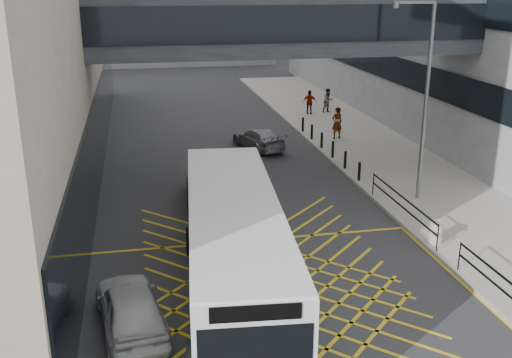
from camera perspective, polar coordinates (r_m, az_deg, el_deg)
ground at (r=18.72m, az=2.46°, el=-11.42°), size 120.00×120.00×0.00m
skybridge at (r=28.66m, az=2.82°, el=14.79°), size 20.00×4.10×3.00m
pavement at (r=34.62m, az=11.10°, el=2.62°), size 6.00×54.00×0.16m
box_junction at (r=18.72m, az=2.46°, el=-11.41°), size 12.00×9.00×0.01m
bus at (r=18.04m, az=-2.10°, el=-6.41°), size 3.67×11.76×3.24m
car_white at (r=17.30m, az=-11.85°, el=-11.81°), size 2.48×4.72×1.43m
car_dark at (r=26.14m, az=-5.04°, el=-0.90°), size 2.01×4.51×1.38m
car_silver at (r=34.62m, az=0.24°, el=3.94°), size 2.89×4.47×1.29m
street_lamp at (r=26.12m, az=15.59°, el=8.10°), size 1.89×0.29×8.36m
litter_bin at (r=22.85m, az=16.77°, el=-4.87°), size 0.49×0.49×0.84m
kerb_railings at (r=21.92m, az=17.23°, el=-5.07°), size 0.05×12.54×1.00m
bollards at (r=33.55m, az=6.79°, el=3.27°), size 0.14×10.14×0.90m
pedestrian_a at (r=36.55m, az=7.72°, el=5.31°), size 0.86×0.69×1.91m
pedestrian_b at (r=43.85m, az=6.89°, el=7.41°), size 0.94×0.70×1.72m
pedestrian_c at (r=43.18m, az=5.13°, el=7.28°), size 1.11×0.79×1.70m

